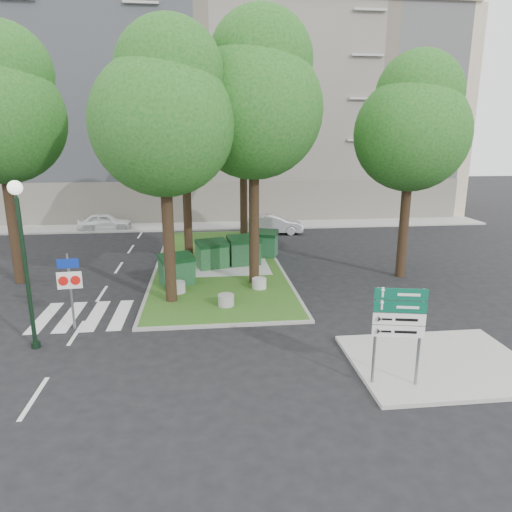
{
  "coord_description": "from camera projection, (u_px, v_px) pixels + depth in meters",
  "views": [
    {
      "loc": [
        -0.09,
        -14.77,
        6.34
      ],
      "look_at": [
        1.79,
        1.88,
        2.0
      ],
      "focal_mm": 32.0,
      "sensor_mm": 36.0,
      "label": 1
    }
  ],
  "objects": [
    {
      "name": "car_white",
      "position": [
        105.0,
        222.0,
        32.07
      ],
      "size": [
        3.73,
        1.69,
        1.24
      ],
      "primitive_type": "imported",
      "rotation": [
        0.0,
        0.0,
        1.63
      ],
      "color": "white",
      "rests_on": "ground"
    },
    {
      "name": "dumpster_a",
      "position": [
        177.0,
        270.0,
        19.91
      ],
      "size": [
        1.71,
        1.45,
        1.35
      ],
      "rotation": [
        0.0,
        0.0,
        0.35
      ],
      "color": "#103C1C",
      "rests_on": "median_island"
    },
    {
      "name": "zebra_crossing",
      "position": [
        108.0,
        315.0,
        16.84
      ],
      "size": [
        5.0,
        3.0,
        0.01
      ],
      "primitive_type": "cube",
      "color": "silver",
      "rests_on": "ground"
    },
    {
      "name": "building_sidewalk",
      "position": [
        207.0,
        226.0,
        33.59
      ],
      "size": [
        42.0,
        3.0,
        0.12
      ],
      "primitive_type": "cube",
      "color": "#999993",
      "rests_on": "ground"
    },
    {
      "name": "bollard_right",
      "position": [
        259.0,
        283.0,
        19.44
      ],
      "size": [
        0.61,
        0.61,
        0.44
      ],
      "primitive_type": "cylinder",
      "color": "#A7A6A2",
      "rests_on": "median_island"
    },
    {
      "name": "sidewalk_corner",
      "position": [
        439.0,
        363.0,
        13.13
      ],
      "size": [
        5.0,
        4.0,
        0.12
      ],
      "primitive_type": "cube",
      "color": "#999993",
      "rests_on": "ground"
    },
    {
      "name": "median_kerb",
      "position": [
        218.0,
        264.0,
        23.55
      ],
      "size": [
        6.3,
        16.3,
        0.1
      ],
      "primitive_type": "cube",
      "color": "gray",
      "rests_on": "ground"
    },
    {
      "name": "dumpster_c",
      "position": [
        244.0,
        251.0,
        23.05
      ],
      "size": [
        1.77,
        1.39,
        1.48
      ],
      "rotation": [
        0.0,
        0.0,
        0.19
      ],
      "color": "#103518",
      "rests_on": "median_island"
    },
    {
      "name": "directional_sign",
      "position": [
        399.0,
        321.0,
        11.51
      ],
      "size": [
        1.29,
        0.32,
        2.62
      ],
      "rotation": [
        0.0,
        0.0,
        -0.2
      ],
      "color": "slate",
      "rests_on": "sidewalk_corner"
    },
    {
      "name": "apartment_building",
      "position": [
        203.0,
        118.0,
        38.81
      ],
      "size": [
        41.0,
        12.0,
        16.0
      ],
      "primitive_type": "cube",
      "color": "#BAA78B",
      "rests_on": "ground"
    },
    {
      "name": "bollard_left",
      "position": [
        178.0,
        287.0,
        18.9
      ],
      "size": [
        0.63,
        0.63,
        0.45
      ],
      "primitive_type": "cylinder",
      "color": "#959691",
      "rests_on": "median_island"
    },
    {
      "name": "tree_median_mid",
      "position": [
        186.0,
        125.0,
        22.68
      ],
      "size": [
        4.8,
        4.8,
        9.99
      ],
      "color": "black",
      "rests_on": "ground"
    },
    {
      "name": "street_lamp",
      "position": [
        23.0,
        246.0,
        13.43
      ],
      "size": [
        0.41,
        0.41,
        5.18
      ],
      "color": "black",
      "rests_on": "ground"
    },
    {
      "name": "tree_median_near_left",
      "position": [
        165.0,
        110.0,
        16.28
      ],
      "size": [
        5.2,
        5.2,
        10.53
      ],
      "color": "black",
      "rests_on": "ground"
    },
    {
      "name": "tree_median_near_right",
      "position": [
        256.0,
        96.0,
        18.42
      ],
      "size": [
        5.6,
        5.6,
        11.46
      ],
      "color": "black",
      "rests_on": "ground"
    },
    {
      "name": "median_island",
      "position": [
        218.0,
        264.0,
        23.54
      ],
      "size": [
        6.0,
        16.0,
        0.12
      ],
      "primitive_type": "cube",
      "color": "#1D4A15",
      "rests_on": "ground"
    },
    {
      "name": "bollard_mid",
      "position": [
        226.0,
        300.0,
        17.43
      ],
      "size": [
        0.61,
        0.61,
        0.44
      ],
      "primitive_type": "cylinder",
      "color": "gray",
      "rests_on": "median_island"
    },
    {
      "name": "tree_median_far",
      "position": [
        245.0,
        102.0,
        25.57
      ],
      "size": [
        5.8,
        5.8,
        11.93
      ],
      "color": "black",
      "rests_on": "ground"
    },
    {
      "name": "tree_street_right",
      "position": [
        414.0,
        123.0,
        19.91
      ],
      "size": [
        5.0,
        5.0,
        10.06
      ],
      "color": "black",
      "rests_on": "ground"
    },
    {
      "name": "car_silver",
      "position": [
        274.0,
        224.0,
        31.05
      ],
      "size": [
        4.01,
        1.7,
        1.29
      ],
      "primitive_type": "imported",
      "rotation": [
        0.0,
        0.0,
        1.48
      ],
      "color": "#AFB1B8",
      "rests_on": "ground"
    },
    {
      "name": "dumpster_d",
      "position": [
        263.0,
        243.0,
        24.76
      ],
      "size": [
        1.79,
        1.51,
        1.41
      ],
      "rotation": [
        0.0,
        0.0,
        -0.34
      ],
      "color": "#154624",
      "rests_on": "median_island"
    },
    {
      "name": "dumpster_b",
      "position": [
        212.0,
        254.0,
        22.46
      ],
      "size": [
        1.74,
        1.43,
        1.39
      ],
      "rotation": [
        0.0,
        0.0,
        0.29
      ],
      "color": "#13411C",
      "rests_on": "median_island"
    },
    {
      "name": "litter_bin",
      "position": [
        268.0,
        251.0,
        24.49
      ],
      "size": [
        0.37,
        0.37,
        0.64
      ],
      "primitive_type": "cylinder",
      "color": "orange",
      "rests_on": "median_island"
    },
    {
      "name": "ground",
      "position": [
        211.0,
        327.0,
        15.81
      ],
      "size": [
        120.0,
        120.0,
        0.0
      ],
      "primitive_type": "plane",
      "color": "black",
      "rests_on": "ground"
    },
    {
      "name": "traffic_sign_pole",
      "position": [
        70.0,
        281.0,
        15.21
      ],
      "size": [
        0.8,
        0.12,
        2.65
      ],
      "rotation": [
        0.0,
        0.0,
        0.1
      ],
      "color": "slate",
      "rests_on": "ground"
    }
  ]
}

